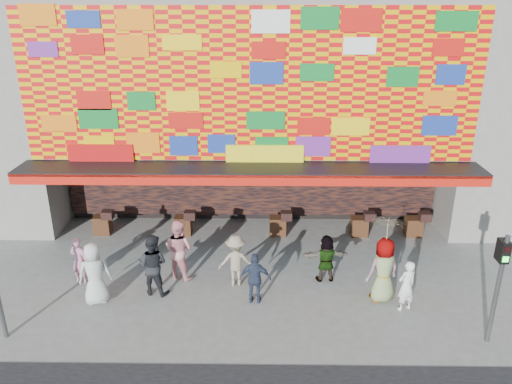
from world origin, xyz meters
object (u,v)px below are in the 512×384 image
at_px(ped_d, 236,261).
at_px(ped_b, 79,260).
at_px(ped_h, 406,286).
at_px(parasol, 387,233).
at_px(ped_c, 153,265).
at_px(ped_g, 383,270).
at_px(ped_f, 326,258).
at_px(signal_right, 500,278).
at_px(ped_i, 179,249).
at_px(ped_e, 255,278).
at_px(ped_a, 95,273).

bearing_deg(ped_d, ped_b, -7.25).
bearing_deg(ped_b, ped_d, -165.92).
height_order(ped_h, parasol, parasol).
xyz_separation_m(ped_b, parasol, (9.03, -0.84, 1.39)).
xyz_separation_m(ped_c, ped_g, (6.65, -0.27, 0.03)).
xyz_separation_m(ped_d, ped_g, (4.25, -0.78, 0.16)).
height_order(ped_f, ped_g, ped_g).
xyz_separation_m(signal_right, ped_i, (-8.35, 3.05, -0.89)).
relative_size(ped_c, parasol, 1.03).
bearing_deg(ped_b, ped_c, -178.56).
distance_m(ped_f, ped_g, 1.84).
height_order(ped_e, ped_f, ped_e).
distance_m(ped_b, ped_h, 9.68).
xyz_separation_m(ped_a, ped_d, (3.94, 1.01, -0.12)).
bearing_deg(ped_a, ped_i, -163.72).
distance_m(ped_h, parasol, 1.56).
xyz_separation_m(ped_h, ped_i, (-6.59, 1.67, 0.21)).
bearing_deg(ped_i, ped_b, 30.16).
height_order(signal_right, ped_c, signal_right).
distance_m(ped_a, ped_g, 8.19).
height_order(ped_a, ped_b, ped_a).
bearing_deg(ped_d, ped_e, 115.85).
relative_size(ped_b, ped_c, 0.79).
relative_size(ped_e, ped_g, 0.80).
height_order(ped_a, ped_c, ped_c).
relative_size(ped_b, ped_i, 0.77).
distance_m(signal_right, ped_c, 9.26).
bearing_deg(ped_d, ped_c, 5.43).
distance_m(ped_b, ped_d, 4.78).
bearing_deg(ped_h, ped_f, -60.52).
height_order(ped_c, ped_h, ped_c).
distance_m(signal_right, ped_b, 11.72).
distance_m(signal_right, ped_e, 6.29).
bearing_deg(ped_e, ped_i, -25.39).
bearing_deg(ped_g, ped_b, -24.24).
distance_m(ped_e, ped_i, 2.76).
distance_m(ped_a, ped_i, 2.58).
bearing_deg(ped_b, signal_right, -178.52).
relative_size(signal_right, ped_i, 1.55).
height_order(ped_c, ped_g, ped_g).
xyz_separation_m(ped_d, ped_f, (2.76, 0.28, -0.06)).
height_order(signal_right, ped_f, signal_right).
xyz_separation_m(ped_f, ped_h, (2.05, -1.54, 0.00)).
bearing_deg(ped_g, ped_d, -29.23).
height_order(ped_b, ped_i, ped_i).
bearing_deg(ped_h, ped_c, -29.55).
xyz_separation_m(signal_right, ped_f, (-3.81, 2.92, -1.10)).
xyz_separation_m(ped_b, ped_f, (7.54, 0.21, 0.01)).
relative_size(ped_h, ped_i, 0.78).
xyz_separation_m(signal_right, ped_d, (-6.57, 2.64, -1.05)).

